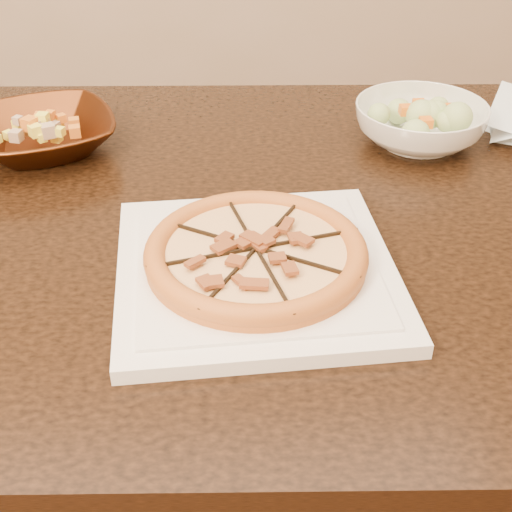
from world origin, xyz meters
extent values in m
cube|color=black|center=(0.08, -0.01, 0.73)|extent=(1.44, 0.98, 0.04)
cylinder|color=black|center=(0.70, 0.36, 0.35)|extent=(0.07, 0.07, 0.71)
cube|color=white|center=(0.17, -0.17, 0.76)|extent=(0.33, 0.33, 0.02)
cube|color=white|center=(0.17, -0.17, 0.77)|extent=(0.28, 0.28, 0.00)
cylinder|color=#C55C31|center=(0.17, -0.17, 0.78)|extent=(0.25, 0.25, 0.01)
torus|color=#C55C31|center=(0.17, -0.17, 0.79)|extent=(0.25, 0.25, 0.03)
cylinder|color=#D7BF81|center=(0.17, -0.17, 0.79)|extent=(0.21, 0.21, 0.01)
cube|color=black|center=(0.17, -0.17, 0.79)|extent=(0.06, 0.24, 0.01)
cube|color=black|center=(0.17, -0.17, 0.79)|extent=(0.22, 0.13, 0.01)
cube|color=black|center=(0.17, -0.17, 0.79)|extent=(0.24, 0.06, 0.01)
cube|color=black|center=(0.17, -0.17, 0.79)|extent=(0.13, 0.22, 0.01)
cube|color=#A5532C|center=(0.18, -0.16, 0.79)|extent=(0.03, 0.02, 0.00)
cube|color=#A5532C|center=(0.20, -0.15, 0.79)|extent=(0.03, 0.02, 0.00)
cube|color=#A5532C|center=(0.21, -0.12, 0.79)|extent=(0.03, 0.03, 0.00)
cube|color=#A5532C|center=(0.17, -0.14, 0.79)|extent=(0.02, 0.03, 0.00)
cube|color=#A5532C|center=(0.16, -0.12, 0.79)|extent=(0.02, 0.02, 0.00)
cube|color=#A5532C|center=(0.14, -0.10, 0.79)|extent=(0.02, 0.03, 0.00)
cube|color=#A5532C|center=(0.14, -0.15, 0.79)|extent=(0.03, 0.03, 0.00)
cube|color=#A5532C|center=(0.12, -0.14, 0.79)|extent=(0.03, 0.02, 0.00)
cube|color=#A5532C|center=(0.09, -0.16, 0.79)|extent=(0.03, 0.02, 0.00)
cube|color=#A5532C|center=(0.13, -0.18, 0.79)|extent=(0.03, 0.02, 0.00)
cube|color=#A5532C|center=(0.11, -0.20, 0.79)|extent=(0.03, 0.02, 0.00)
cube|color=#A5532C|center=(0.15, -0.19, 0.79)|extent=(0.03, 0.03, 0.00)
cube|color=#A5532C|center=(0.15, -0.21, 0.79)|extent=(0.02, 0.03, 0.00)
cube|color=#A5532C|center=(0.17, -0.24, 0.79)|extent=(0.02, 0.02, 0.00)
cube|color=#A5532C|center=(0.18, -0.20, 0.79)|extent=(0.02, 0.03, 0.00)
cube|color=#A5532C|center=(0.20, -0.21, 0.79)|extent=(0.03, 0.03, 0.00)
cube|color=#A5532C|center=(0.24, -0.20, 0.79)|extent=(0.03, 0.02, 0.00)
cube|color=#A5532C|center=(0.20, -0.17, 0.79)|extent=(0.03, 0.02, 0.00)
imported|color=#47210D|center=(-0.13, 0.18, 0.78)|extent=(0.28, 0.28, 0.05)
cube|color=tan|center=(-0.13, 0.18, 0.82)|extent=(0.03, 0.03, 0.03)
cube|color=orange|center=(-0.12, 0.19, 0.82)|extent=(0.03, 0.03, 0.03)
cube|color=#F7EF44|center=(-0.11, 0.20, 0.82)|extent=(0.03, 0.03, 0.03)
cube|color=tan|center=(-0.10, 0.21, 0.82)|extent=(0.03, 0.03, 0.03)
cube|color=orange|center=(-0.13, 0.19, 0.82)|extent=(0.03, 0.03, 0.03)
cube|color=#F7EF44|center=(-0.13, 0.20, 0.82)|extent=(0.03, 0.03, 0.03)
cube|color=tan|center=(-0.13, 0.22, 0.82)|extent=(0.03, 0.03, 0.03)
cube|color=orange|center=(-0.13, 0.18, 0.82)|extent=(0.03, 0.03, 0.03)
cube|color=#F7EF44|center=(-0.14, 0.20, 0.82)|extent=(0.03, 0.03, 0.03)
cube|color=tan|center=(-0.15, 0.21, 0.82)|extent=(0.03, 0.03, 0.03)
cube|color=orange|center=(-0.17, 0.21, 0.82)|extent=(0.03, 0.03, 0.03)
cube|color=#F7EF44|center=(-0.14, 0.19, 0.82)|extent=(0.03, 0.03, 0.03)
cube|color=tan|center=(-0.16, 0.19, 0.82)|extent=(0.03, 0.03, 0.03)
cube|color=orange|center=(-0.17, 0.18, 0.82)|extent=(0.03, 0.03, 0.03)
cube|color=#F7EF44|center=(-0.14, 0.18, 0.82)|extent=(0.03, 0.03, 0.03)
cube|color=tan|center=(-0.15, 0.17, 0.82)|extent=(0.03, 0.03, 0.03)
cube|color=orange|center=(-0.15, 0.16, 0.82)|extent=(0.03, 0.03, 0.03)
cube|color=#F7EF44|center=(-0.15, 0.14, 0.82)|extent=(0.03, 0.03, 0.03)
cube|color=tan|center=(-0.14, 0.17, 0.82)|extent=(0.03, 0.03, 0.03)
cube|color=orange|center=(-0.13, 0.16, 0.82)|extent=(0.03, 0.03, 0.03)
cube|color=#F7EF44|center=(-0.12, 0.14, 0.82)|extent=(0.03, 0.03, 0.03)
cube|color=tan|center=(-0.13, 0.18, 0.82)|extent=(0.03, 0.03, 0.03)
cube|color=orange|center=(-0.12, 0.17, 0.82)|extent=(0.03, 0.03, 0.03)
cube|color=#F7EF44|center=(-0.10, 0.17, 0.82)|extent=(0.03, 0.03, 0.03)
cube|color=tan|center=(-0.09, 0.17, 0.82)|extent=(0.03, 0.03, 0.03)
imported|color=white|center=(0.45, 0.17, 0.78)|extent=(0.25, 0.25, 0.06)
sphere|color=#B0C675|center=(0.45, 0.17, 0.83)|extent=(0.04, 0.04, 0.04)
sphere|color=#B0C675|center=(0.46, 0.18, 0.83)|extent=(0.04, 0.04, 0.04)
sphere|color=#B0C675|center=(0.46, 0.20, 0.83)|extent=(0.04, 0.04, 0.04)
sphere|color=#B0C675|center=(0.44, 0.18, 0.83)|extent=(0.04, 0.04, 0.04)
sphere|color=#B0C675|center=(0.43, 0.19, 0.83)|extent=(0.04, 0.04, 0.04)
sphere|color=#B0C675|center=(0.44, 0.17, 0.83)|extent=(0.04, 0.04, 0.04)
sphere|color=#B0C675|center=(0.42, 0.16, 0.83)|extent=(0.04, 0.04, 0.04)
sphere|color=#B0C675|center=(0.42, 0.14, 0.83)|extent=(0.04, 0.04, 0.04)
sphere|color=#B0C675|center=(0.44, 0.15, 0.83)|extent=(0.04, 0.04, 0.04)
sphere|color=#B0C675|center=(0.46, 0.14, 0.83)|extent=(0.04, 0.04, 0.04)
sphere|color=#B0C675|center=(0.45, 0.16, 0.83)|extent=(0.04, 0.04, 0.04)
cube|color=orange|center=(0.47, 0.19, 0.82)|extent=(0.02, 0.02, 0.01)
cube|color=orange|center=(0.43, 0.19, 0.82)|extent=(0.02, 0.02, 0.01)
cube|color=orange|center=(0.42, 0.15, 0.82)|extent=(0.02, 0.02, 0.01)
cube|color=orange|center=(0.47, 0.14, 0.82)|extent=(0.02, 0.02, 0.01)
camera|label=1|loc=(0.12, -0.83, 1.24)|focal=50.00mm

